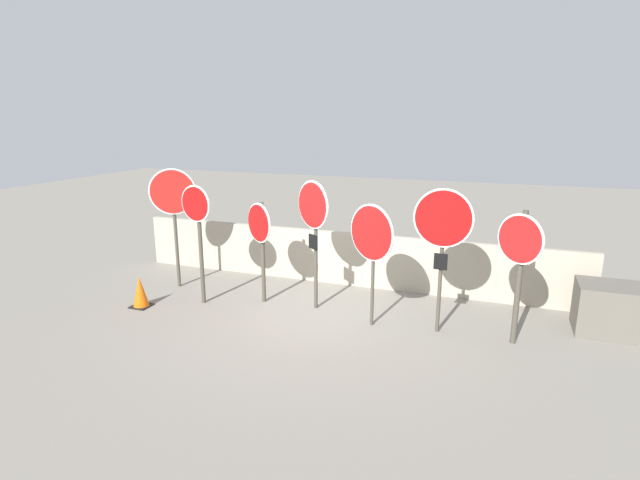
{
  "coord_description": "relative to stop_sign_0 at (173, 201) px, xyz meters",
  "views": [
    {
      "loc": [
        3.02,
        -8.05,
        3.53
      ],
      "look_at": [
        0.07,
        0.0,
        1.37
      ],
      "focal_mm": 28.0,
      "sensor_mm": 36.0,
      "label": 1
    }
  ],
  "objects": [
    {
      "name": "ground_plane",
      "position": [
        3.21,
        -0.29,
        -1.83
      ],
      "size": [
        40.0,
        40.0,
        0.0
      ],
      "primitive_type": "plane",
      "color": "gray"
    },
    {
      "name": "fence_back",
      "position": [
        3.21,
        1.4,
        -1.26
      ],
      "size": [
        9.64,
        0.12,
        1.14
      ],
      "color": "#A89E89",
      "rests_on": "ground"
    },
    {
      "name": "stop_sign_0",
      "position": [
        0.0,
        0.0,
        0.0
      ],
      "size": [
        0.84,
        0.46,
        2.5
      ],
      "rotation": [
        0.0,
        0.0,
        0.49
      ],
      "color": "#474238",
      "rests_on": "ground"
    },
    {
      "name": "stop_sign_1",
      "position": [
        0.98,
        -0.64,
        -0.21
      ],
      "size": [
        0.68,
        0.19,
        2.29
      ],
      "rotation": [
        0.0,
        0.0,
        -0.19
      ],
      "color": "#474238",
      "rests_on": "ground"
    },
    {
      "name": "stop_sign_2",
      "position": [
        2.04,
        -0.18,
        -0.44
      ],
      "size": [
        0.65,
        0.42,
        1.96
      ],
      "rotation": [
        0.0,
        0.0,
        -0.55
      ],
      "color": "#474238",
      "rests_on": "ground"
    },
    {
      "name": "stop_sign_3",
      "position": [
        3.1,
        -0.14,
        -0.08
      ],
      "size": [
        0.74,
        0.49,
        2.41
      ],
      "rotation": [
        0.0,
        0.0,
        -0.58
      ],
      "color": "#474238",
      "rests_on": "ground"
    },
    {
      "name": "stop_sign_4",
      "position": [
        4.28,
        -0.54,
        -0.28
      ],
      "size": [
        0.85,
        0.49,
        2.12
      ],
      "rotation": [
        0.0,
        0.0,
        -0.52
      ],
      "color": "#474238",
      "rests_on": "ground"
    },
    {
      "name": "stop_sign_5",
      "position": [
        5.41,
        -0.43,
        -0.05
      ],
      "size": [
        0.95,
        0.14,
        2.42
      ],
      "rotation": [
        0.0,
        0.0,
        -0.06
      ],
      "color": "#474238",
      "rests_on": "ground"
    },
    {
      "name": "stop_sign_6",
      "position": [
        6.58,
        -0.45,
        -0.36
      ],
      "size": [
        0.65,
        0.47,
        2.15
      ],
      "rotation": [
        0.0,
        0.0,
        -0.61
      ],
      "color": "#474238",
      "rests_on": "ground"
    },
    {
      "name": "traffic_cone_0",
      "position": [
        -0.0,
        -1.18,
        -1.54
      ],
      "size": [
        0.35,
        0.35,
        0.59
      ],
      "color": "black",
      "rests_on": "ground"
    },
    {
      "name": "storage_crate",
      "position": [
        8.07,
        0.54,
        -1.42
      ],
      "size": [
        1.03,
        0.83,
        0.83
      ],
      "color": "#605B51",
      "rests_on": "ground"
    }
  ]
}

